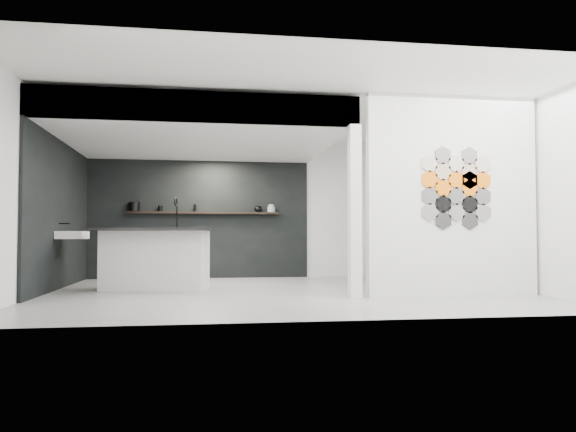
{
  "coord_description": "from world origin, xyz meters",
  "views": [
    {
      "loc": [
        -1.22,
        -8.39,
        0.83
      ],
      "look_at": [
        0.1,
        0.3,
        1.15
      ],
      "focal_mm": 35.0,
      "sensor_mm": 36.0,
      "label": 1
    }
  ],
  "objects_px": {
    "utensil_cup": "(160,209)",
    "kettle": "(258,209)",
    "glass_bowl": "(271,210)",
    "glass_vase": "(271,208)",
    "wall_basin": "(72,235)",
    "stockpot": "(134,207)",
    "partition_panel": "(452,196)",
    "kitchen_island": "(155,258)",
    "bottle_dark": "(195,208)"
  },
  "relations": [
    {
      "from": "utensil_cup",
      "to": "kettle",
      "type": "bearing_deg",
      "value": 0.0
    },
    {
      "from": "glass_bowl",
      "to": "glass_vase",
      "type": "bearing_deg",
      "value": 0.0
    },
    {
      "from": "kettle",
      "to": "glass_bowl",
      "type": "height_order",
      "value": "kettle"
    },
    {
      "from": "glass_vase",
      "to": "kettle",
      "type": "bearing_deg",
      "value": 180.0
    },
    {
      "from": "wall_basin",
      "to": "utensil_cup",
      "type": "xyz_separation_m",
      "value": [
        1.19,
        2.07,
        0.53
      ]
    },
    {
      "from": "stockpot",
      "to": "partition_panel",
      "type": "bearing_deg",
      "value": -38.99
    },
    {
      "from": "wall_basin",
      "to": "glass_bowl",
      "type": "height_order",
      "value": "glass_bowl"
    },
    {
      "from": "kitchen_island",
      "to": "glass_bowl",
      "type": "height_order",
      "value": "kitchen_island"
    },
    {
      "from": "partition_panel",
      "to": "utensil_cup",
      "type": "xyz_separation_m",
      "value": [
        -4.28,
        3.87,
        -0.02
      ]
    },
    {
      "from": "bottle_dark",
      "to": "glass_bowl",
      "type": "bearing_deg",
      "value": 0.0
    },
    {
      "from": "glass_bowl",
      "to": "kitchen_island",
      "type": "bearing_deg",
      "value": -132.38
    },
    {
      "from": "kitchen_island",
      "to": "stockpot",
      "type": "relative_size",
      "value": 8.95
    },
    {
      "from": "kettle",
      "to": "utensil_cup",
      "type": "relative_size",
      "value": 1.39
    },
    {
      "from": "stockpot",
      "to": "kettle",
      "type": "distance_m",
      "value": 2.43
    },
    {
      "from": "glass_vase",
      "to": "bottle_dark",
      "type": "distance_m",
      "value": 1.53
    },
    {
      "from": "kitchen_island",
      "to": "utensil_cup",
      "type": "xyz_separation_m",
      "value": [
        -0.1,
        2.31,
        0.88
      ]
    },
    {
      "from": "stockpot",
      "to": "glass_bowl",
      "type": "bearing_deg",
      "value": 0.0
    },
    {
      "from": "kettle",
      "to": "kitchen_island",
      "type": "bearing_deg",
      "value": -114.8
    },
    {
      "from": "partition_panel",
      "to": "kitchen_island",
      "type": "height_order",
      "value": "partition_panel"
    },
    {
      "from": "glass_vase",
      "to": "utensil_cup",
      "type": "relative_size",
      "value": 1.36
    },
    {
      "from": "kitchen_island",
      "to": "bottle_dark",
      "type": "distance_m",
      "value": 2.54
    },
    {
      "from": "wall_basin",
      "to": "glass_vase",
      "type": "bearing_deg",
      "value": 31.35
    },
    {
      "from": "stockpot",
      "to": "kettle",
      "type": "xyz_separation_m",
      "value": [
        2.43,
        0.0,
        -0.02
      ]
    },
    {
      "from": "wall_basin",
      "to": "kitchen_island",
      "type": "height_order",
      "value": "kitchen_island"
    },
    {
      "from": "stockpot",
      "to": "glass_bowl",
      "type": "distance_m",
      "value": 2.7
    },
    {
      "from": "partition_panel",
      "to": "glass_bowl",
      "type": "distance_m",
      "value": 4.39
    },
    {
      "from": "kettle",
      "to": "bottle_dark",
      "type": "height_order",
      "value": "bottle_dark"
    },
    {
      "from": "kitchen_island",
      "to": "glass_bowl",
      "type": "xyz_separation_m",
      "value": [
        2.1,
        2.31,
        0.88
      ]
    },
    {
      "from": "kettle",
      "to": "utensil_cup",
      "type": "distance_m",
      "value": 1.93
    },
    {
      "from": "kitchen_island",
      "to": "utensil_cup",
      "type": "bearing_deg",
      "value": 105.1
    },
    {
      "from": "wall_basin",
      "to": "glass_bowl",
      "type": "relative_size",
      "value": 3.87
    },
    {
      "from": "kitchen_island",
      "to": "utensil_cup",
      "type": "height_order",
      "value": "kitchen_island"
    },
    {
      "from": "glass_bowl",
      "to": "utensil_cup",
      "type": "bearing_deg",
      "value": 180.0
    },
    {
      "from": "partition_panel",
      "to": "glass_vase",
      "type": "xyz_separation_m",
      "value": [
        -2.08,
        3.87,
        -0.0
      ]
    },
    {
      "from": "bottle_dark",
      "to": "utensil_cup",
      "type": "relative_size",
      "value": 1.28
    },
    {
      "from": "wall_basin",
      "to": "stockpot",
      "type": "distance_m",
      "value": 2.25
    },
    {
      "from": "kitchen_island",
      "to": "bottle_dark",
      "type": "height_order",
      "value": "bottle_dark"
    },
    {
      "from": "kitchen_island",
      "to": "stockpot",
      "type": "distance_m",
      "value": 2.55
    },
    {
      "from": "kitchen_island",
      "to": "glass_vase",
      "type": "relative_size",
      "value": 12.54
    },
    {
      "from": "wall_basin",
      "to": "glass_bowl",
      "type": "distance_m",
      "value": 4.0
    },
    {
      "from": "stockpot",
      "to": "utensil_cup",
      "type": "relative_size",
      "value": 1.91
    },
    {
      "from": "glass_bowl",
      "to": "utensil_cup",
      "type": "xyz_separation_m",
      "value": [
        -2.2,
        0.0,
        0.0
      ]
    },
    {
      "from": "stockpot",
      "to": "glass_vase",
      "type": "height_order",
      "value": "stockpot"
    },
    {
      "from": "stockpot",
      "to": "glass_vase",
      "type": "bearing_deg",
      "value": 0.0
    },
    {
      "from": "glass_bowl",
      "to": "partition_panel",
      "type": "bearing_deg",
      "value": -61.77
    },
    {
      "from": "partition_panel",
      "to": "bottle_dark",
      "type": "bearing_deg",
      "value": 132.97
    },
    {
      "from": "utensil_cup",
      "to": "bottle_dark",
      "type": "bearing_deg",
      "value": 0.0
    },
    {
      "from": "kettle",
      "to": "glass_bowl",
      "type": "distance_m",
      "value": 0.27
    },
    {
      "from": "partition_panel",
      "to": "stockpot",
      "type": "relative_size",
      "value": 12.9
    },
    {
      "from": "partition_panel",
      "to": "kettle",
      "type": "distance_m",
      "value": 4.52
    }
  ]
}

